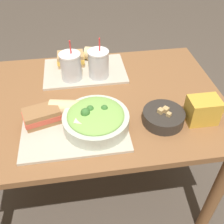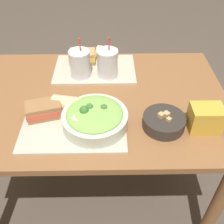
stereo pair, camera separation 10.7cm
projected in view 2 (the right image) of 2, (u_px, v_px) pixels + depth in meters
ground_plane at (100, 184)px, 1.70m from camera, size 12.00×12.00×0.00m
dining_table at (96, 114)px, 1.29m from camera, size 1.24×0.82×0.72m
tray_near at (74, 127)px, 1.07m from camera, size 0.42×0.28×0.01m
tray_far at (95, 69)px, 1.39m from camera, size 0.42×0.28×0.01m
salad_bowl at (95, 117)px, 1.04m from camera, size 0.27×0.27×0.10m
soup_bowl at (164, 121)px, 1.06m from camera, size 0.17×0.17×0.07m
sandwich_near at (44, 110)px, 1.09m from camera, size 0.17×0.12×0.06m
baguette_near at (68, 104)px, 1.11m from camera, size 0.14×0.09×0.07m
sandwich_far at (82, 57)px, 1.42m from camera, size 0.14×0.09×0.06m
baguette_far at (107, 53)px, 1.44m from camera, size 0.13×0.10×0.07m
drink_cup_dark at (80, 64)px, 1.30m from camera, size 0.10×0.10×0.21m
drink_cup_red at (108, 64)px, 1.30m from camera, size 0.10×0.10×0.21m
chip_bag at (205, 118)px, 1.03m from camera, size 0.13×0.09×0.11m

